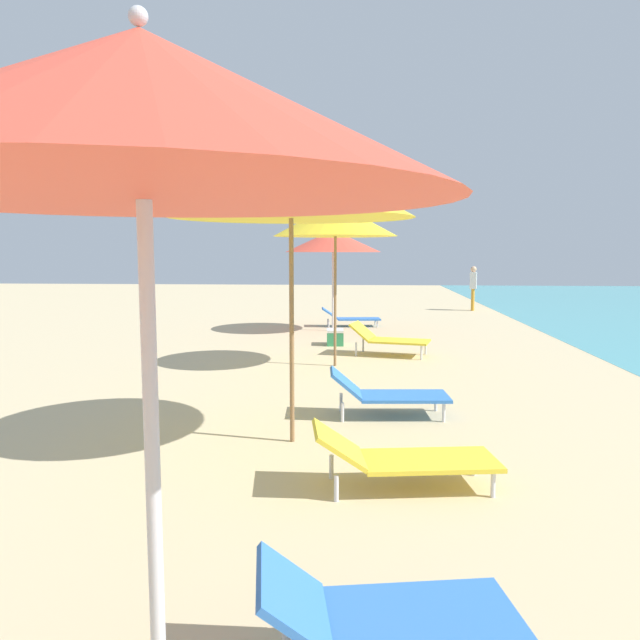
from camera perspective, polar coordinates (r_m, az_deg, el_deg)
The scene contains 11 objects.
umbrella_second at distance 2.02m, azimuth -16.51°, elevation 18.00°, with size 1.98×1.98×2.78m.
lounger_second_shoreside at distance 3.26m, azimuth 6.13°, elevation -25.89°, with size 1.36×0.80×0.55m.
umbrella_third at distance 6.40m, azimuth -2.76°, elevation 12.61°, with size 2.57×2.57×3.13m.
lounger_third_shoreside at distance 7.61m, azimuth 6.32°, elevation -6.85°, with size 1.51×0.71×0.59m.
lounger_third_inland at distance 5.40m, azimuth 7.80°, elevation -12.64°, with size 1.66×0.82×0.56m.
umbrella_fourth at distance 10.74m, azimuth 1.46°, elevation 9.44°, with size 2.19×2.19×2.96m.
lounger_fourth_shoreside at distance 12.04m, azimuth 6.49°, elevation -1.73°, with size 1.65×1.03×0.64m.
umbrella_farthest at distance 15.59m, azimuth 1.24°, elevation 7.46°, with size 2.46×2.46×2.66m.
lounger_farthest_shoreside at distance 16.64m, azimuth 2.87°, elevation 0.24°, with size 1.66×0.74×0.52m.
person_walking_near at distance 21.76m, azimuth 14.27°, elevation 3.32°, with size 0.29×0.40×1.55m.
cooler_box at distance 13.35m, azimuth 1.43°, elevation -1.61°, with size 0.40×0.56×0.34m.
Camera 1 is at (0.32, 2.45, 2.04)m, focal length 33.89 mm.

